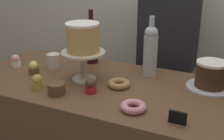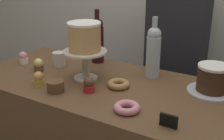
# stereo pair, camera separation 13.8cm
# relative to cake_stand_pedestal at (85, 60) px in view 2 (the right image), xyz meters

# --- Properties ---
(cake_stand_pedestal) EXTENTS (0.23, 0.23, 0.16)m
(cake_stand_pedestal) POSITION_rel_cake_stand_pedestal_xyz_m (0.00, 0.00, 0.00)
(cake_stand_pedestal) COLOR beige
(cake_stand_pedestal) RESTS_ON display_counter
(white_layer_cake) EXTENTS (0.17, 0.17, 0.15)m
(white_layer_cake) POSITION_rel_cake_stand_pedestal_xyz_m (0.00, 0.00, 0.12)
(white_layer_cake) COLOR tan
(white_layer_cake) RESTS_ON cake_stand_pedestal
(silver_serving_platter) EXTENTS (0.23, 0.23, 0.01)m
(silver_serving_platter) POSITION_rel_cake_stand_pedestal_xyz_m (0.61, 0.18, -0.10)
(silver_serving_platter) COLOR silver
(silver_serving_platter) RESTS_ON display_counter
(chocolate_round_cake) EXTENTS (0.15, 0.15, 0.13)m
(chocolate_round_cake) POSITION_rel_cake_stand_pedestal_xyz_m (0.61, 0.18, -0.03)
(chocolate_round_cake) COLOR #3D2619
(chocolate_round_cake) RESTS_ON silver_serving_platter
(wine_bottle_clear) EXTENTS (0.08, 0.08, 0.33)m
(wine_bottle_clear) POSITION_rel_cake_stand_pedestal_xyz_m (0.29, 0.22, 0.04)
(wine_bottle_clear) COLOR #B2BCC1
(wine_bottle_clear) RESTS_ON display_counter
(wine_bottle_dark_red) EXTENTS (0.08, 0.08, 0.33)m
(wine_bottle_dark_red) POSITION_rel_cake_stand_pedestal_xyz_m (-0.10, 0.27, 0.04)
(wine_bottle_dark_red) COLOR black
(wine_bottle_dark_red) RESTS_ON display_counter
(cupcake_chocolate) EXTENTS (0.06, 0.06, 0.07)m
(cupcake_chocolate) POSITION_rel_cake_stand_pedestal_xyz_m (0.10, -0.12, -0.07)
(cupcake_chocolate) COLOR red
(cupcake_chocolate) RESTS_ON display_counter
(cupcake_caramel) EXTENTS (0.06, 0.06, 0.07)m
(cupcake_caramel) POSITION_rel_cake_stand_pedestal_xyz_m (-0.15, -0.19, -0.07)
(cupcake_caramel) COLOR gold
(cupcake_caramel) RESTS_ON display_counter
(cupcake_strawberry) EXTENTS (0.06, 0.06, 0.07)m
(cupcake_strawberry) POSITION_rel_cake_stand_pedestal_xyz_m (-0.47, 0.00, -0.07)
(cupcake_strawberry) COLOR white
(cupcake_strawberry) RESTS_ON display_counter
(cupcake_lemon) EXTENTS (0.06, 0.06, 0.07)m
(cupcake_lemon) POSITION_rel_cake_stand_pedestal_xyz_m (-0.30, -0.04, -0.07)
(cupcake_lemon) COLOR brown
(cupcake_lemon) RESTS_ON display_counter
(donut_pink) EXTENTS (0.11, 0.11, 0.03)m
(donut_pink) POSITION_rel_cake_stand_pedestal_xyz_m (0.35, -0.20, -0.09)
(donut_pink) COLOR pink
(donut_pink) RESTS_ON display_counter
(donut_maple) EXTENTS (0.11, 0.11, 0.03)m
(donut_maple) POSITION_rel_cake_stand_pedestal_xyz_m (0.20, -0.00, -0.09)
(donut_maple) COLOR #B27F47
(donut_maple) RESTS_ON display_counter
(cookie_stack) EXTENTS (0.08, 0.08, 0.05)m
(cookie_stack) POSITION_rel_cake_stand_pedestal_xyz_m (-0.03, -0.20, -0.08)
(cookie_stack) COLOR brown
(cookie_stack) RESTS_ON display_counter
(price_sign_chalkboard) EXTENTS (0.07, 0.01, 0.05)m
(price_sign_chalkboard) POSITION_rel_cake_stand_pedestal_xyz_m (0.55, -0.22, -0.08)
(price_sign_chalkboard) COLOR black
(price_sign_chalkboard) RESTS_ON display_counter
(coffee_cup_ceramic) EXTENTS (0.08, 0.08, 0.09)m
(coffee_cup_ceramic) POSITION_rel_cake_stand_pedestal_xyz_m (-0.26, 0.09, -0.06)
(coffee_cup_ceramic) COLOR silver
(coffee_cup_ceramic) RESTS_ON display_counter
(barista_figure) EXTENTS (0.36, 0.22, 1.60)m
(barista_figure) POSITION_rel_cake_stand_pedestal_xyz_m (0.28, 0.62, -0.21)
(barista_figure) COLOR black
(barista_figure) RESTS_ON ground_plane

